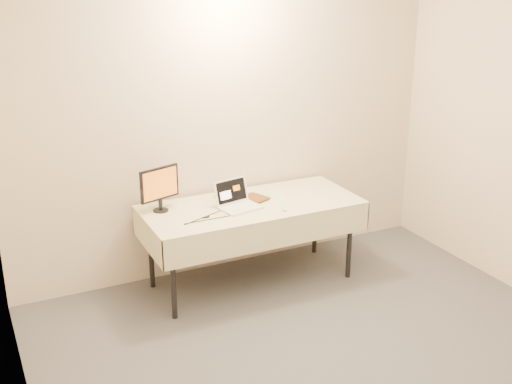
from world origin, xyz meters
name	(u,v)px	position (x,y,z in m)	size (l,w,h in m)	color
back_wall	(229,122)	(0.00, 2.50, 1.35)	(4.00, 0.10, 2.70)	beige
table	(252,211)	(0.00, 2.05, 0.68)	(1.86, 0.81, 0.74)	black
laptop	(237,201)	(-0.14, 2.03, 0.79)	(0.37, 0.34, 0.22)	white
monitor	(159,186)	(-0.75, 2.22, 0.96)	(0.35, 0.16, 0.38)	black
book	(249,190)	(0.00, 2.11, 0.85)	(0.16, 0.02, 0.22)	brown
alarm_clock	(221,194)	(-0.16, 2.32, 0.76)	(0.12, 0.09, 0.05)	black
clicker	(284,209)	(0.18, 1.80, 0.75)	(0.04, 0.08, 0.02)	silver
paper_form	(278,196)	(0.30, 2.12, 0.74)	(0.10, 0.25, 0.00)	#B3DFB1
usb_dongle	(206,217)	(-0.47, 1.92, 0.74)	(0.06, 0.02, 0.01)	black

